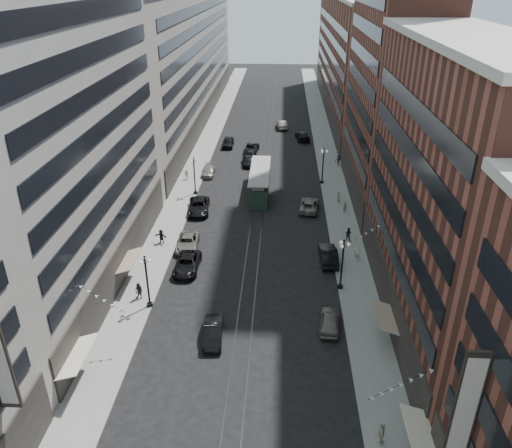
% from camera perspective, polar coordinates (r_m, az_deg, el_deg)
% --- Properties ---
extents(ground, '(220.00, 220.00, 0.00)m').
position_cam_1_polar(ground, '(75.93, 0.57, 4.75)').
color(ground, black).
rests_on(ground, ground).
extents(sidewalk_west, '(4.00, 180.00, 0.15)m').
position_cam_1_polar(sidewalk_west, '(86.33, -6.51, 7.40)').
color(sidewalk_west, gray).
rests_on(sidewalk_west, ground).
extents(sidewalk_east, '(4.00, 180.00, 0.15)m').
position_cam_1_polar(sidewalk_east, '(85.58, 8.30, 7.12)').
color(sidewalk_east, gray).
rests_on(sidewalk_east, ground).
extents(rail_west, '(0.12, 180.00, 0.02)m').
position_cam_1_polar(rail_west, '(85.30, 0.39, 7.29)').
color(rail_west, '#2D2D33').
rests_on(rail_west, ground).
extents(rail_east, '(0.12, 180.00, 0.02)m').
position_cam_1_polar(rail_east, '(85.25, 1.34, 7.27)').
color(rail_east, '#2D2D33').
rests_on(rail_east, ground).
extents(building_west_mid, '(8.00, 36.00, 28.00)m').
position_cam_1_polar(building_west_mid, '(49.84, -20.94, 8.09)').
color(building_west_mid, '#9C978A').
rests_on(building_west_mid, ground).
extents(building_west_far, '(8.00, 90.00, 26.00)m').
position_cam_1_polar(building_west_far, '(109.27, -7.95, 18.42)').
color(building_west_far, '#9C978A').
rests_on(building_west_far, ground).
extents(building_east_mid, '(8.00, 30.00, 24.00)m').
position_cam_1_polar(building_east_mid, '(44.03, 21.41, 2.82)').
color(building_east_mid, brown).
rests_on(building_east_mid, ground).
extents(building_east_tower, '(8.00, 26.00, 42.00)m').
position_cam_1_polar(building_east_tower, '(68.20, 15.82, 19.55)').
color(building_east_tower, brown).
rests_on(building_east_tower, ground).
extents(building_east_far, '(8.00, 72.00, 24.00)m').
position_cam_1_polar(building_east_far, '(117.33, 10.39, 18.32)').
color(building_east_far, brown).
rests_on(building_east_far, ground).
extents(lamppost_sw_far, '(1.03, 1.14, 5.52)m').
position_cam_1_polar(lamppost_sw_far, '(47.56, -12.35, -6.23)').
color(lamppost_sw_far, black).
rests_on(lamppost_sw_far, sidewalk_west).
extents(lamppost_sw_mid, '(1.03, 1.14, 5.52)m').
position_cam_1_polar(lamppost_sw_mid, '(71.13, -7.05, 5.66)').
color(lamppost_sw_mid, black).
rests_on(lamppost_sw_mid, sidewalk_west).
extents(lamppost_se_far, '(1.03, 1.14, 5.52)m').
position_cam_1_polar(lamppost_se_far, '(49.76, 9.83, -4.37)').
color(lamppost_se_far, black).
rests_on(lamppost_se_far, sidewalk_east).
extents(lamppost_se_mid, '(1.03, 1.14, 5.52)m').
position_cam_1_polar(lamppost_se_mid, '(75.03, 7.67, 6.76)').
color(lamppost_se_mid, black).
rests_on(lamppost_se_mid, sidewalk_east).
extents(streetcar, '(2.77, 12.51, 3.46)m').
position_cam_1_polar(streetcar, '(71.79, 0.44, 4.78)').
color(streetcar, '#223629').
rests_on(streetcar, ground).
extents(car_2, '(2.53, 5.41, 1.50)m').
position_cam_1_polar(car_2, '(53.83, -7.88, -4.54)').
color(car_2, black).
rests_on(car_2, ground).
extents(car_4, '(2.22, 4.54, 1.49)m').
position_cam_1_polar(car_4, '(45.82, 8.42, -10.86)').
color(car_4, '#68675C').
rests_on(car_4, ground).
extents(car_5, '(1.92, 4.63, 1.49)m').
position_cam_1_polar(car_5, '(44.23, -4.93, -12.23)').
color(car_5, black).
rests_on(car_5, ground).
extents(pedestrian_2, '(0.94, 0.73, 1.72)m').
position_cam_1_polar(pedestrian_2, '(49.90, -13.23, -7.48)').
color(pedestrian_2, black).
rests_on(pedestrian_2, sidewalk_west).
extents(pedestrian_4, '(0.71, 1.13, 1.79)m').
position_cam_1_polar(pedestrian_4, '(37.06, 14.17, -22.18)').
color(pedestrian_4, '#BAB49A').
rests_on(pedestrian_4, sidewalk_east).
extents(car_7, '(3.21, 6.04, 1.62)m').
position_cam_1_polar(car_7, '(66.56, -6.57, 2.02)').
color(car_7, black).
rests_on(car_7, ground).
extents(car_8, '(2.09, 4.85, 1.39)m').
position_cam_1_polar(car_8, '(78.99, -5.47, 6.06)').
color(car_8, gray).
rests_on(car_8, ground).
extents(car_9, '(2.02, 4.95, 1.68)m').
position_cam_1_polar(car_9, '(92.26, -3.23, 9.32)').
color(car_9, black).
rests_on(car_9, ground).
extents(car_10, '(1.97, 5.15, 1.68)m').
position_cam_1_polar(car_10, '(55.36, 8.28, -3.51)').
color(car_10, black).
rests_on(car_10, ground).
extents(car_11, '(3.06, 5.55, 1.47)m').
position_cam_1_polar(car_11, '(67.10, 6.09, 2.19)').
color(car_11, slate).
rests_on(car_11, ground).
extents(car_12, '(2.96, 5.81, 1.62)m').
position_cam_1_polar(car_12, '(96.54, 5.33, 10.02)').
color(car_12, black).
rests_on(car_12, ground).
extents(car_13, '(1.98, 4.34, 1.44)m').
position_cam_1_polar(car_13, '(85.43, -0.61, 7.82)').
color(car_13, black).
rests_on(car_13, ground).
extents(car_14, '(2.36, 5.13, 1.63)m').
position_cam_1_polar(car_14, '(103.75, 2.98, 11.29)').
color(car_14, gray).
rests_on(car_14, ground).
extents(pedestrian_5, '(1.64, 0.95, 1.71)m').
position_cam_1_polar(pedestrian_5, '(59.22, -10.78, -1.40)').
color(pedestrian_5, black).
rests_on(pedestrian_5, sidewalk_west).
extents(pedestrian_6, '(0.98, 0.59, 1.57)m').
position_cam_1_polar(pedestrian_6, '(77.28, -7.92, 5.64)').
color(pedestrian_6, '#BEB19D').
rests_on(pedestrian_6, sidewalk_west).
extents(pedestrian_7, '(0.87, 0.69, 1.57)m').
position_cam_1_polar(pedestrian_7, '(59.91, 10.49, -1.10)').
color(pedestrian_7, black).
rests_on(pedestrian_7, sidewalk_east).
extents(pedestrian_8, '(0.73, 0.68, 1.68)m').
position_cam_1_polar(pedestrian_8, '(66.74, 10.11, 2.00)').
color(pedestrian_8, gray).
rests_on(pedestrian_8, sidewalk_east).
extents(pedestrian_9, '(1.16, 0.50, 1.79)m').
position_cam_1_polar(pedestrian_9, '(83.35, 9.41, 7.20)').
color(pedestrian_9, black).
rests_on(pedestrian_9, sidewalk_east).
extents(car_extra_0, '(2.78, 5.16, 1.38)m').
position_cam_1_polar(car_extra_0, '(89.22, -0.54, 8.64)').
color(car_extra_0, black).
rests_on(car_extra_0, ground).
extents(car_extra_1, '(2.46, 5.00, 1.40)m').
position_cam_1_polar(car_extra_1, '(82.96, -0.87, 7.22)').
color(car_extra_1, black).
rests_on(car_extra_1, ground).
extents(car_extra_2, '(2.61, 5.27, 1.44)m').
position_cam_1_polar(car_extra_2, '(58.00, -7.83, -2.12)').
color(car_extra_2, '#65635A').
rests_on(car_extra_2, ground).
extents(pedestrian_extra_0, '(0.78, 0.69, 1.81)m').
position_cam_1_polar(pedestrian_extra_0, '(55.78, 11.49, -3.30)').
color(pedestrian_extra_0, beige).
rests_on(pedestrian_extra_0, sidewalk_east).
extents(pedestrian_extra_1, '(0.50, 0.79, 1.52)m').
position_cam_1_polar(pedestrian_extra_1, '(69.75, 9.37, 3.11)').
color(pedestrian_extra_1, '#A69989').
rests_on(pedestrian_extra_1, sidewalk_east).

